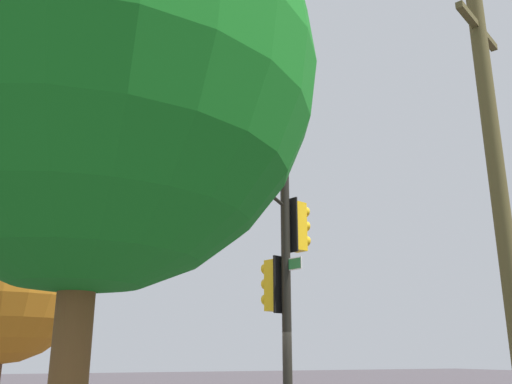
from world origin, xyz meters
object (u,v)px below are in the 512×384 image
Objects in this scene: utility_pole at (502,211)px; signal_pole_assembly at (229,216)px; tree_far at (6,278)px; tree_near at (96,74)px.

signal_pole_assembly is at bearing -50.03° from utility_pole.
utility_pole is 1.53× the size of tree_far.
signal_pole_assembly is 6.88m from tree_near.
signal_pole_assembly is 4.99m from tree_far.
utility_pole is 7.01m from tree_near.
utility_pole is 1.36× the size of tree_near.
tree_near reaches higher than tree_far.
utility_pole reaches higher than tree_near.
tree_near is (6.70, 2.06, -0.02)m from utility_pole.
signal_pole_assembly is 1.09× the size of tree_near.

